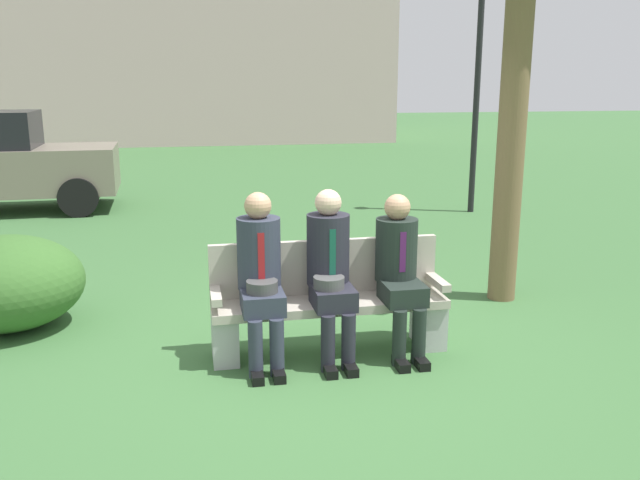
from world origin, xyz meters
TOP-DOWN VIEW (x-y plane):
  - ground_plane at (0.00, 0.00)m, footprint 80.00×80.00m
  - park_bench at (0.07, 0.15)m, footprint 1.89×0.44m
  - seated_man_left at (-0.49, 0.02)m, footprint 0.34×0.72m
  - seated_man_middle at (0.06, 0.02)m, footprint 0.34×0.72m
  - seated_man_right at (0.63, 0.02)m, footprint 0.34×0.72m
  - shrub_near_bench at (-2.63, 1.19)m, footprint 1.35×1.24m
  - street_lamp at (3.69, 5.49)m, footprint 0.24×0.24m

SIDE VIEW (x-z plane):
  - ground_plane at x=0.00m, z-range 0.00..0.00m
  - park_bench at x=0.07m, z-range -0.03..0.87m
  - shrub_near_bench at x=-2.63m, z-range 0.00..0.84m
  - seated_man_right at x=0.63m, z-range 0.08..1.36m
  - seated_man_left at x=-0.49m, z-range 0.07..1.41m
  - seated_man_middle at x=0.06m, z-range 0.07..1.42m
  - street_lamp at x=3.69m, z-range 0.42..4.38m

